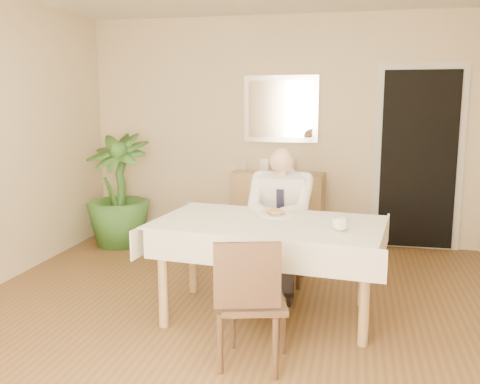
% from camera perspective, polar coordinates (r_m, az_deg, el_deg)
% --- Properties ---
extents(room, '(5.00, 5.02, 2.60)m').
position_cam_1_polar(room, '(3.79, -1.13, 4.31)').
color(room, brown).
rests_on(room, ground).
extents(window, '(1.34, 0.04, 1.44)m').
position_cam_1_polar(window, '(1.50, -23.53, 0.48)').
color(window, beige).
rests_on(window, room).
extents(doorway, '(0.96, 0.07, 2.10)m').
position_cam_1_polar(doorway, '(6.21, 18.47, 3.24)').
color(doorway, beige).
rests_on(doorway, ground).
extents(mirror, '(0.86, 0.04, 0.76)m').
position_cam_1_polar(mirror, '(6.20, 4.34, 8.82)').
color(mirror, silver).
rests_on(mirror, room).
extents(dining_table, '(1.83, 1.21, 0.75)m').
position_cam_1_polar(dining_table, '(4.08, 3.06, -4.31)').
color(dining_table, tan).
rests_on(dining_table, ground).
extents(chair_far, '(0.43, 0.43, 0.82)m').
position_cam_1_polar(chair_far, '(4.97, 4.66, -4.21)').
color(chair_far, '#462D1E').
rests_on(chair_far, ground).
extents(chair_near, '(0.49, 0.50, 0.85)m').
position_cam_1_polar(chair_near, '(3.34, 1.13, -11.13)').
color(chair_near, '#462D1E').
rests_on(chair_near, ground).
extents(seated_man, '(0.48, 0.72, 1.24)m').
position_cam_1_polar(seated_man, '(4.64, 4.24, -2.26)').
color(seated_man, white).
rests_on(seated_man, ground).
extents(plate, '(0.26, 0.26, 0.02)m').
position_cam_1_polar(plate, '(4.25, 3.89, -2.46)').
color(plate, white).
rests_on(plate, dining_table).
extents(food, '(0.14, 0.14, 0.06)m').
position_cam_1_polar(food, '(4.24, 3.90, -2.17)').
color(food, olive).
rests_on(food, dining_table).
extents(knife, '(0.01, 0.13, 0.01)m').
position_cam_1_polar(knife, '(4.18, 4.32, -2.43)').
color(knife, silver).
rests_on(knife, dining_table).
extents(fork, '(0.01, 0.13, 0.01)m').
position_cam_1_polar(fork, '(4.19, 3.23, -2.38)').
color(fork, silver).
rests_on(fork, dining_table).
extents(coffee_mug, '(0.15, 0.15, 0.09)m').
position_cam_1_polar(coffee_mug, '(3.84, 10.60, -3.38)').
color(coffee_mug, white).
rests_on(coffee_mug, dining_table).
extents(sideboard, '(1.07, 0.43, 0.84)m').
position_cam_1_polar(sideboard, '(6.18, 4.01, -1.74)').
color(sideboard, tan).
rests_on(sideboard, ground).
extents(photo_frame_left, '(0.10, 0.02, 0.14)m').
position_cam_1_polar(photo_frame_left, '(6.20, 0.20, 2.91)').
color(photo_frame_left, silver).
rests_on(photo_frame_left, sideboard).
extents(photo_frame_center, '(0.10, 0.02, 0.14)m').
position_cam_1_polar(photo_frame_center, '(6.20, 2.60, 2.90)').
color(photo_frame_center, silver).
rests_on(photo_frame_center, sideboard).
extents(photo_frame_right, '(0.10, 0.02, 0.14)m').
position_cam_1_polar(photo_frame_right, '(6.16, 5.38, 2.82)').
color(photo_frame_right, silver).
rests_on(photo_frame_right, sideboard).
extents(potted_palm, '(0.78, 0.78, 1.28)m').
position_cam_1_polar(potted_palm, '(6.22, -12.86, 0.17)').
color(potted_palm, '#305E20').
rests_on(potted_palm, ground).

